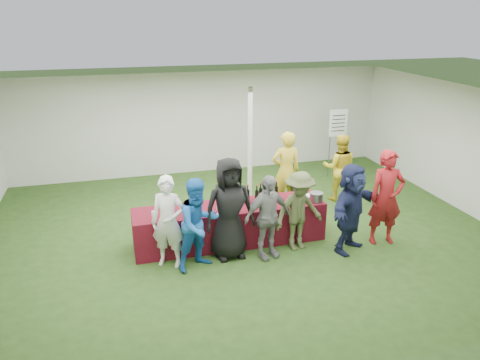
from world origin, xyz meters
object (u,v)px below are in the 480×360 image
object	(u,v)px
customer_5	(351,208)
wine_list_sign	(338,128)
serving_table	(230,224)
customer_3	(267,217)
staff_back	(339,167)
customer_2	(229,209)
dump_bucket	(316,197)
customer_1	(199,224)
staff_pourer	(286,171)
customer_4	(299,211)
customer_6	(386,198)
customer_0	(168,222)

from	to	relation	value
customer_5	wine_list_sign	bearing A→B (deg)	32.47
serving_table	customer_3	distance (m)	0.95
staff_back	customer_2	size ratio (longest dim) A/B	0.84
dump_bucket	customer_1	distance (m)	2.43
customer_1	customer_5	xyz separation A→B (m)	(2.77, -0.12, 0.03)
staff_pourer	customer_4	world-z (taller)	staff_pourer
customer_4	staff_back	bearing A→B (deg)	36.80
dump_bucket	customer_6	size ratio (longest dim) A/B	0.14
dump_bucket	wine_list_sign	bearing A→B (deg)	57.74
customer_2	customer_6	distance (m)	2.96
serving_table	wine_list_sign	xyz separation A→B (m)	(3.64, 2.94, 0.94)
customer_4	customer_5	world-z (taller)	customer_5
dump_bucket	customer_0	world-z (taller)	customer_0
wine_list_sign	customer_3	world-z (taller)	wine_list_sign
dump_bucket	staff_back	bearing A→B (deg)	51.47
wine_list_sign	customer_5	world-z (taller)	wine_list_sign
customer_0	customer_1	size ratio (longest dim) A/B	1.01
serving_table	customer_6	xyz separation A→B (m)	(2.82, -0.75, 0.54)
serving_table	customer_6	world-z (taller)	customer_6
customer_0	customer_2	size ratio (longest dim) A/B	0.88
customer_3	staff_back	bearing A→B (deg)	26.50
customer_0	customer_5	distance (m)	3.27
customer_2	customer_6	bearing A→B (deg)	-9.75
customer_0	customer_4	world-z (taller)	customer_0
customer_3	customer_0	bearing A→B (deg)	159.54
staff_back	customer_3	distance (m)	3.28
customer_0	customer_4	distance (m)	2.37
customer_4	customer_1	bearing A→B (deg)	174.50
staff_pourer	customer_4	xyz separation A→B (m)	(-0.42, -1.80, -0.14)
customer_5	customer_2	bearing A→B (deg)	135.87
customer_2	customer_0	bearing A→B (deg)	176.84
staff_back	customer_2	xyz separation A→B (m)	(-3.11, -1.94, 0.15)
wine_list_sign	customer_0	world-z (taller)	wine_list_sign
customer_2	serving_table	bearing A→B (deg)	70.24
wine_list_sign	dump_bucket	bearing A→B (deg)	-122.26
customer_3	customer_5	bearing A→B (deg)	-20.22
staff_pourer	staff_back	xyz separation A→B (m)	(1.39, 0.20, -0.11)
serving_table	staff_pourer	distance (m)	2.08
serving_table	staff_pourer	xyz separation A→B (m)	(1.58, 1.24, 0.51)
wine_list_sign	customer_0	bearing A→B (deg)	-144.42
serving_table	dump_bucket	world-z (taller)	dump_bucket
customer_0	customer_5	bearing A→B (deg)	18.96
staff_pourer	customer_2	distance (m)	2.44
staff_pourer	customer_3	distance (m)	2.23
serving_table	customer_4	bearing A→B (deg)	-25.75
customer_4	customer_2	bearing A→B (deg)	166.27
customer_3	customer_2	bearing A→B (deg)	147.29
wine_list_sign	customer_1	bearing A→B (deg)	-139.86
wine_list_sign	serving_table	bearing A→B (deg)	-141.08
dump_bucket	customer_6	xyz separation A→B (m)	(1.17, -0.53, 0.07)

